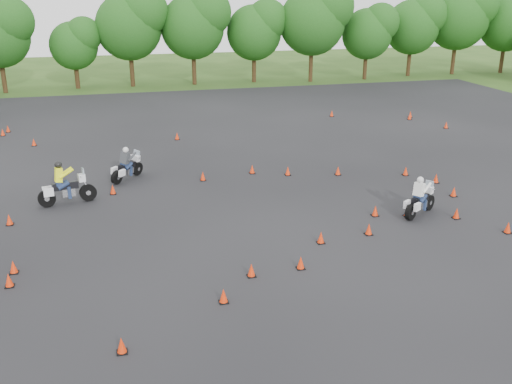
# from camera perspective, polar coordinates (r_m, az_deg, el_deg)

# --- Properties ---
(ground) EXTENTS (140.00, 140.00, 0.00)m
(ground) POSITION_cam_1_polar(r_m,az_deg,el_deg) (21.16, 2.68, -6.63)
(ground) COLOR #2D5119
(ground) RESTS_ON ground
(asphalt_pad) EXTENTS (62.00, 62.00, 0.00)m
(asphalt_pad) POSITION_cam_1_polar(r_m,az_deg,el_deg) (26.47, -1.06, -1.01)
(asphalt_pad) COLOR black
(asphalt_pad) RESTS_ON ground
(treeline) EXTENTS (87.12, 32.41, 10.56)m
(treeline) POSITION_cam_1_polar(r_m,az_deg,el_deg) (53.60, -6.71, 14.56)
(treeline) COLOR #1D4E16
(treeline) RESTS_ON ground
(traffic_cones) EXTENTS (36.80, 33.58, 0.45)m
(traffic_cones) POSITION_cam_1_polar(r_m,az_deg,el_deg) (26.08, 0.07, -0.81)
(traffic_cones) COLOR red
(traffic_cones) RESTS_ON asphalt_pad
(rider_grey) EXTENTS (2.08, 2.25, 1.81)m
(rider_grey) POSITION_cam_1_polar(r_m,az_deg,el_deg) (30.07, -12.90, 2.88)
(rider_grey) COLOR #383A3E
(rider_grey) RESTS_ON ground
(rider_yellow) EXTENTS (2.72, 1.31, 2.02)m
(rider_yellow) POSITION_cam_1_polar(r_m,az_deg,el_deg) (27.29, -18.43, 0.83)
(rider_yellow) COLOR #F8FF16
(rider_yellow) RESTS_ON ground
(rider_white) EXTENTS (2.34, 1.85, 1.79)m
(rider_white) POSITION_cam_1_polar(r_m,az_deg,el_deg) (25.72, 16.19, -0.33)
(rider_white) COLOR white
(rider_white) RESTS_ON ground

